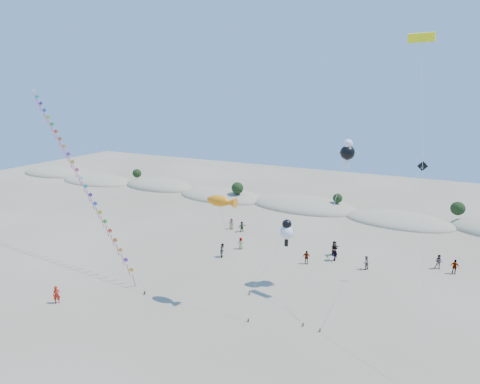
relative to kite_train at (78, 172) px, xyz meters
name	(u,v)px	position (x,y,z in m)	size (l,w,h in m)	color
ground	(125,352)	(17.07, -12.11, -10.70)	(160.00, 160.00, 0.00)	#7F7158
dune_ridge	(308,207)	(18.12, 33.02, -10.59)	(145.30, 11.49, 5.57)	tan
kite_train	(78,172)	(0.00, 0.00, 0.00)	(23.68, 7.99, 20.55)	#3F2D1E
fish_kite	(222,201)	(20.09, -1.64, -0.66)	(5.42, 2.89, 10.58)	#3F2D1E
cartoon_kite_low	(287,231)	(24.41, 4.18, -4.67)	(3.20, 4.53, 7.22)	#3F2D1E
cartoon_kite_high	(348,151)	(29.46, 6.97, 3.45)	(2.00, 10.21, 15.33)	#3F2D1E
parafoil_kite	(421,44)	(35.10, 7.07, 13.09)	(4.62, 15.26, 24.78)	#3F2D1E
dark_kite	(397,207)	(34.46, 7.22, -1.64)	(6.67, 13.87, 13.08)	#3F2D1E
flyer_foreground	(57,295)	(6.07, -9.25, -9.82)	(0.64, 0.42, 1.77)	#B21B0E
beachgoers	(315,248)	(25.06, 13.25, -9.85)	(30.23, 10.47, 1.84)	slate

